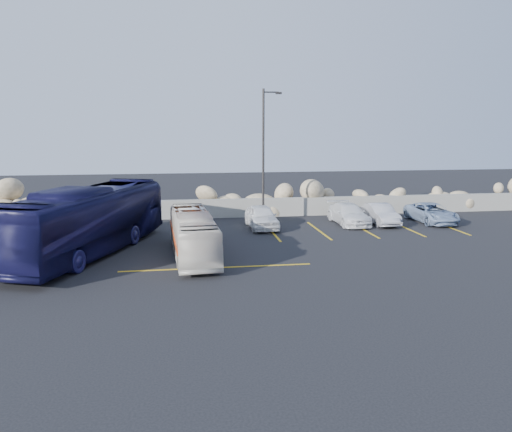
{
  "coord_description": "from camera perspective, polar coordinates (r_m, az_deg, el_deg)",
  "views": [
    {
      "loc": [
        -2.35,
        -19.88,
        5.74
      ],
      "look_at": [
        1.24,
        4.0,
        1.47
      ],
      "focal_mm": 35.0,
      "sensor_mm": 36.0,
      "label": 1
    }
  ],
  "objects": [
    {
      "name": "vintage_bus",
      "position": [
        22.62,
        -7.2,
        -2.1
      ],
      "size": [
        2.14,
        7.38,
        2.03
      ],
      "primitive_type": "imported",
      "rotation": [
        0.0,
        0.0,
        0.06
      ],
      "color": "silver",
      "rests_on": "ground"
    },
    {
      "name": "ground",
      "position": [
        20.82,
        -1.74,
        -5.98
      ],
      "size": [
        90.0,
        90.0,
        0.0
      ],
      "primitive_type": "plane",
      "color": "black",
      "rests_on": "ground"
    },
    {
      "name": "car_a",
      "position": [
        28.94,
        0.64,
        -0.08
      ],
      "size": [
        1.71,
        3.94,
        1.32
      ],
      "primitive_type": "imported",
      "rotation": [
        0.0,
        0.0,
        0.04
      ],
      "color": "white",
      "rests_on": "ground"
    },
    {
      "name": "riprap_pile",
      "position": [
        33.46,
        -4.44,
        2.37
      ],
      "size": [
        54.0,
        2.8,
        2.6
      ],
      "primitive_type": null,
      "color": "#958562",
      "rests_on": "ground"
    },
    {
      "name": "lamppost",
      "position": [
        29.82,
        0.94,
        7.25
      ],
      "size": [
        1.14,
        0.18,
        8.0
      ],
      "color": "#2C2927",
      "rests_on": "ground"
    },
    {
      "name": "car_b",
      "position": [
        31.05,
        14.02,
        0.21
      ],
      "size": [
        1.35,
        3.71,
        1.21
      ],
      "primitive_type": "imported",
      "rotation": [
        0.0,
        0.0,
        -0.02
      ],
      "color": "#B4B3B8",
      "rests_on": "ground"
    },
    {
      "name": "parking_lines",
      "position": [
        27.01,
        6.67,
        -2.3
      ],
      "size": [
        18.16,
        9.36,
        0.01
      ],
      "color": "gold",
      "rests_on": "ground"
    },
    {
      "name": "car_c",
      "position": [
        30.67,
        10.53,
        0.22
      ],
      "size": [
        1.8,
        4.21,
        1.21
      ],
      "primitive_type": "imported",
      "rotation": [
        0.0,
        0.0,
        0.02
      ],
      "color": "white",
      "rests_on": "ground"
    },
    {
      "name": "seawall",
      "position": [
        32.38,
        -4.27,
        0.86
      ],
      "size": [
        60.0,
        0.4,
        1.2
      ],
      "primitive_type": "cube",
      "color": "gray",
      "rests_on": "ground"
    },
    {
      "name": "tour_coach",
      "position": [
        24.06,
        -18.66,
        -0.51
      ],
      "size": [
        6.34,
        11.42,
        3.12
      ],
      "primitive_type": "imported",
      "rotation": [
        0.0,
        0.0,
        -0.35
      ],
      "color": "#111037",
      "rests_on": "ground"
    },
    {
      "name": "car_d",
      "position": [
        32.51,
        19.41,
        0.33
      ],
      "size": [
        2.01,
        4.25,
        1.17
      ],
      "primitive_type": "imported",
      "rotation": [
        0.0,
        0.0,
        0.02
      ],
      "color": "#7D92B2",
      "rests_on": "ground"
    }
  ]
}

